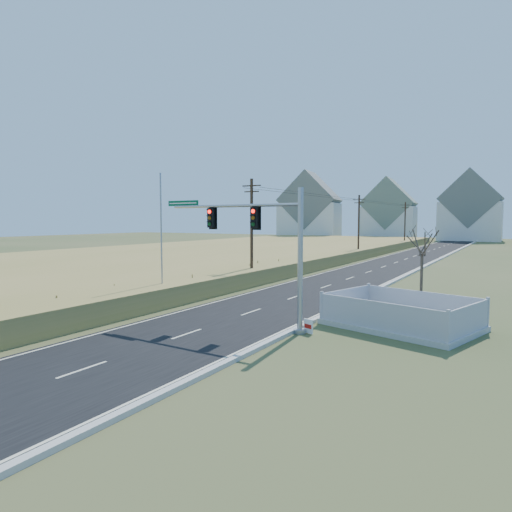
{
  "coord_description": "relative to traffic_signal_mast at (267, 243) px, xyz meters",
  "views": [
    {
      "loc": [
        13.6,
        -18.83,
        5.51
      ],
      "look_at": [
        0.37,
        3.93,
        3.4
      ],
      "focal_mm": 32.0,
      "sensor_mm": 36.0,
      "label": 1
    }
  ],
  "objects": [
    {
      "name": "ground",
      "position": [
        -2.64,
        -1.15,
        -4.33
      ],
      "size": [
        260.0,
        260.0,
        0.0
      ],
      "primitive_type": "plane",
      "color": "#3C4A24",
      "rests_on": "ground"
    },
    {
      "name": "road",
      "position": [
        -2.64,
        48.85,
        -4.3
      ],
      "size": [
        8.0,
        180.0,
        0.06
      ],
      "primitive_type": "cube",
      "color": "black",
      "rests_on": "ground"
    },
    {
      "name": "curb",
      "position": [
        1.51,
        48.85,
        -4.24
      ],
      "size": [
        0.3,
        180.0,
        0.18
      ],
      "primitive_type": "cube",
      "color": "#B2AFA8",
      "rests_on": "ground"
    },
    {
      "name": "reed_marsh",
      "position": [
        -26.64,
        38.85,
        -3.68
      ],
      "size": [
        38.0,
        110.0,
        1.3
      ],
      "primitive_type": "cube",
      "color": "#A38749",
      "rests_on": "ground"
    },
    {
      "name": "utility_pole_near",
      "position": [
        -9.14,
        13.85,
        0.35
      ],
      "size": [
        1.8,
        0.26,
        9.0
      ],
      "color": "#422D1E",
      "rests_on": "ground"
    },
    {
      "name": "utility_pole_mid",
      "position": [
        -9.14,
        43.85,
        0.35
      ],
      "size": [
        1.8,
        0.26,
        9.0
      ],
      "color": "#422D1E",
      "rests_on": "ground"
    },
    {
      "name": "utility_pole_far",
      "position": [
        -9.14,
        73.85,
        0.35
      ],
      "size": [
        1.8,
        0.26,
        9.0
      ],
      "color": "#422D1E",
      "rests_on": "ground"
    },
    {
      "name": "condo_nw",
      "position": [
        -40.64,
        98.85,
        3.37
      ],
      "size": [
        17.69,
        13.38,
        19.05
      ],
      "rotation": [
        0.0,
        0.0,
        0.14
      ],
      "color": "white",
      "rests_on": "ground"
    },
    {
      "name": "condo_nnw",
      "position": [
        -20.64,
        106.85,
        2.6
      ],
      "size": [
        14.93,
        11.17,
        17.03
      ],
      "rotation": [
        0.0,
        0.0,
        0.07
      ],
      "color": "white",
      "rests_on": "ground"
    },
    {
      "name": "condo_n",
      "position": [
        -0.64,
        110.85,
        3.28
      ],
      "size": [
        15.27,
        10.2,
        18.54
      ],
      "color": "white",
      "rests_on": "ground"
    },
    {
      "name": "traffic_signal_mast",
      "position": [
        0.0,
        0.0,
        0.0
      ],
      "size": [
        8.83,
        0.77,
        7.03
      ],
      "rotation": [
        0.0,
        0.0,
        -0.05
      ],
      "color": "#9EA0A5",
      "rests_on": "ground"
    },
    {
      "name": "fence_enclosure",
      "position": [
        5.84,
        3.61,
        -4.03
      ],
      "size": [
        8.09,
        6.56,
        1.62
      ],
      "rotation": [
        0.0,
        0.0,
        -0.28
      ],
      "color": "#B7B5AD",
      "rests_on": "ground"
    },
    {
      "name": "open_sign",
      "position": [
        2.26,
        0.02,
        -3.97
      ],
      "size": [
        0.54,
        0.23,
        0.69
      ],
      "rotation": [
        0.0,
        0.0,
        -0.33
      ],
      "color": "white",
      "rests_on": "ground"
    },
    {
      "name": "flagpole",
      "position": [
        -9.43,
        2.73,
        -0.93
      ],
      "size": [
        0.38,
        0.38,
        8.53
      ],
      "color": "#B7B5AD",
      "rests_on": "ground"
    },
    {
      "name": "bare_tree",
      "position": [
        6.11,
        7.33,
        0.01
      ],
      "size": [
        2.03,
        2.03,
        5.39
      ],
      "color": "#4C3F33",
      "rests_on": "ground"
    }
  ]
}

